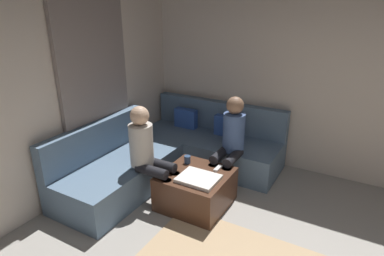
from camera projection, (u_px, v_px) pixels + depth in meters
name	position (u px, v px, depth m)	size (l,w,h in m)	color
wall_back	(356.00, 81.00, 4.10)	(6.00, 0.12, 2.70)	beige
curtain_panel	(96.00, 90.00, 4.11)	(0.06, 1.10, 2.50)	gray
sectional_couch	(173.00, 154.00, 4.59)	(2.10, 2.55, 0.87)	slate
ottoman	(196.00, 189.00, 3.87)	(0.76, 0.76, 0.42)	#4C2D1E
folded_blanket	(199.00, 179.00, 3.65)	(0.44, 0.36, 0.04)	white
coffee_mug	(187.00, 159.00, 4.03)	(0.08, 0.08, 0.10)	#334C72
game_remote	(218.00, 168.00, 3.89)	(0.05, 0.15, 0.02)	white
person_on_couch_back	(230.00, 140.00, 4.11)	(0.30, 0.60, 1.20)	black
person_on_couch_side	(148.00, 152.00, 3.78)	(0.60, 0.30, 1.20)	black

